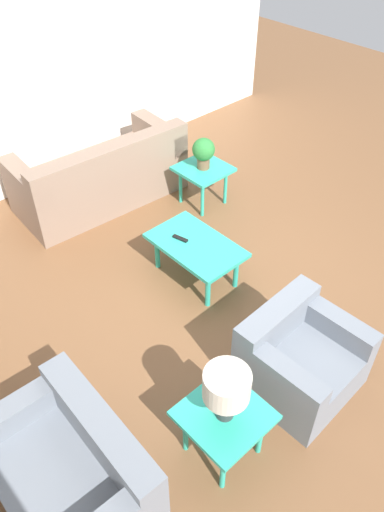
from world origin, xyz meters
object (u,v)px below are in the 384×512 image
(coffee_table, at_px, (196,248))
(sofa, at_px, (102,177))
(side_table_plant, at_px, (203,173))
(potted_plant, at_px, (204,151))
(table_lamp, at_px, (227,388))
(side_table_lamp, at_px, (224,419))
(armchair, at_px, (298,358))
(loveseat, at_px, (73,473))

(coffee_table, bearing_deg, sofa, -3.31)
(side_table_plant, height_order, potted_plant, potted_plant)
(table_lamp, bearing_deg, side_table_lamp, -45.00)
(sofa, height_order, side_table_lamp, sofa)
(armchair, bearing_deg, sofa, 81.87)
(potted_plant, bearing_deg, table_lamp, 138.92)
(armchair, xyz_separation_m, table_lamp, (-0.02, 0.87, 0.50))
(coffee_table, bearing_deg, side_table_lamp, 142.90)
(side_table_plant, xyz_separation_m, potted_plant, (0.00, -0.00, 0.28))
(loveseat, distance_m, table_lamp, 1.16)
(loveseat, height_order, side_table_lamp, loveseat)
(side_table_plant, xyz_separation_m, side_table_lamp, (-2.37, 2.07, 0.00))
(sofa, xyz_separation_m, armchair, (-3.20, 0.35, -0.04))
(armchair, relative_size, coffee_table, 0.92)
(sofa, relative_size, armchair, 2.35)
(armchair, xyz_separation_m, loveseat, (0.43, 1.82, -0.01))
(potted_plant, bearing_deg, side_table_lamp, 138.92)
(potted_plant, bearing_deg, side_table_plant, 153.43)
(armchair, relative_size, loveseat, 0.72)
(loveseat, height_order, table_lamp, table_lamp)
(armchair, distance_m, side_table_plant, 2.64)
(side_table_plant, height_order, side_table_lamp, same)
(sofa, bearing_deg, loveseat, 55.63)
(loveseat, xyz_separation_m, table_lamp, (-0.45, -0.95, 0.50))
(sofa, distance_m, coffee_table, 1.73)
(loveseat, xyz_separation_m, coffee_table, (1.04, -2.07, 0.10))
(armchair, height_order, side_table_plant, armchair)
(potted_plant, bearing_deg, armchair, 152.97)
(side_table_lamp, height_order, potted_plant, potted_plant)
(side_table_lamp, bearing_deg, side_table_plant, -41.08)
(side_table_lamp, relative_size, potted_plant, 1.53)
(potted_plant, relative_size, table_lamp, 0.83)
(coffee_table, relative_size, table_lamp, 2.14)
(sofa, relative_size, side_table_plant, 3.64)
(side_table_plant, bearing_deg, table_lamp, 138.92)
(loveseat, distance_m, side_table_lamp, 1.06)
(armchair, bearing_deg, loveseat, 164.92)
(side_table_plant, distance_m, potted_plant, 0.28)
(loveseat, relative_size, coffee_table, 1.29)
(table_lamp, bearing_deg, sofa, -20.84)
(side_table_lamp, bearing_deg, potted_plant, -41.08)
(loveseat, xyz_separation_m, side_table_plant, (1.92, -3.02, 0.14))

